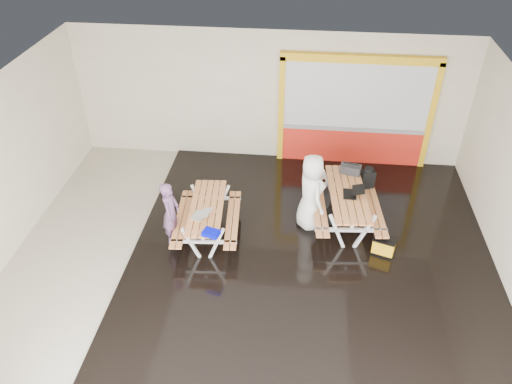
# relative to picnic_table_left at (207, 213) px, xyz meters

# --- Properties ---
(room) EXTENTS (10.02, 8.02, 3.52)m
(room) POSITION_rel_picnic_table_left_xyz_m (1.02, -0.55, 1.14)
(room) COLOR #BBB19E
(room) RESTS_ON ground
(deck) EXTENTS (7.50, 7.98, 0.05)m
(deck) POSITION_rel_picnic_table_left_xyz_m (2.27, -0.55, -0.58)
(deck) COLOR black
(deck) RESTS_ON room
(kiosk) EXTENTS (3.88, 0.16, 3.00)m
(kiosk) POSITION_rel_picnic_table_left_xyz_m (3.22, 3.38, 0.83)
(kiosk) COLOR red
(kiosk) RESTS_ON room
(picnic_table_left) EXTENTS (1.50, 2.09, 0.80)m
(picnic_table_left) POSITION_rel_picnic_table_left_xyz_m (0.00, 0.00, 0.00)
(picnic_table_left) COLOR #D3874E
(picnic_table_left) RESTS_ON deck
(picnic_table_right) EXTENTS (1.67, 2.32, 0.88)m
(picnic_table_right) POSITION_rel_picnic_table_left_xyz_m (2.99, 0.72, 0.06)
(picnic_table_right) COLOR #D3874E
(picnic_table_right) RESTS_ON deck
(person_left) EXTENTS (0.35, 0.53, 1.44)m
(person_left) POSITION_rel_picnic_table_left_xyz_m (-0.69, -0.34, 0.22)
(person_left) COLOR #6A476C
(person_left) RESTS_ON deck
(person_right) EXTENTS (0.88, 1.04, 1.80)m
(person_right) POSITION_rel_picnic_table_left_xyz_m (2.19, 0.59, 0.31)
(person_right) COLOR white
(person_right) RESTS_ON deck
(laptop_left) EXTENTS (0.45, 0.43, 0.16)m
(laptop_left) POSITION_rel_picnic_table_left_xyz_m (-0.05, -0.35, 0.24)
(laptop_left) COLOR silver
(laptop_left) RESTS_ON picnic_table_left
(laptop_right) EXTENTS (0.45, 0.40, 0.19)m
(laptop_right) POSITION_rel_picnic_table_left_xyz_m (3.09, 0.65, 0.32)
(laptop_right) COLOR black
(laptop_right) RESTS_ON picnic_table_right
(blue_pouch) EXTENTS (0.37, 0.30, 0.09)m
(blue_pouch) POSITION_rel_picnic_table_left_xyz_m (0.26, -0.90, 0.23)
(blue_pouch) COLOR #0004CC
(blue_pouch) RESTS_ON picnic_table_left
(toolbox) EXTENTS (0.50, 0.34, 0.27)m
(toolbox) POSITION_rel_picnic_table_left_xyz_m (3.07, 1.51, 0.37)
(toolbox) COLOR black
(toolbox) RESTS_ON picnic_table_right
(backpack) EXTENTS (0.35, 0.28, 0.51)m
(backpack) POSITION_rel_picnic_table_left_xyz_m (3.48, 1.47, 0.19)
(backpack) COLOR black
(backpack) RESTS_ON picnic_table_right
(dark_case) EXTENTS (0.51, 0.44, 0.16)m
(dark_case) POSITION_rel_picnic_table_left_xyz_m (2.70, 0.75, -0.48)
(dark_case) COLOR black
(dark_case) RESTS_ON deck
(fluke_bag) EXTENTS (0.53, 0.43, 0.40)m
(fluke_bag) POSITION_rel_picnic_table_left_xyz_m (3.75, -0.24, -0.37)
(fluke_bag) COLOR black
(fluke_bag) RESTS_ON deck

